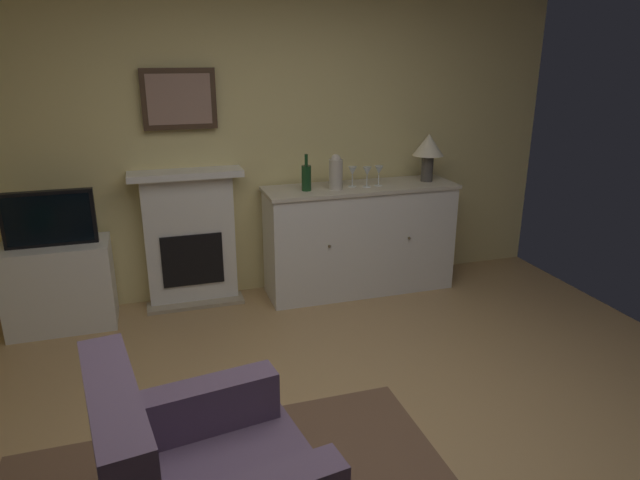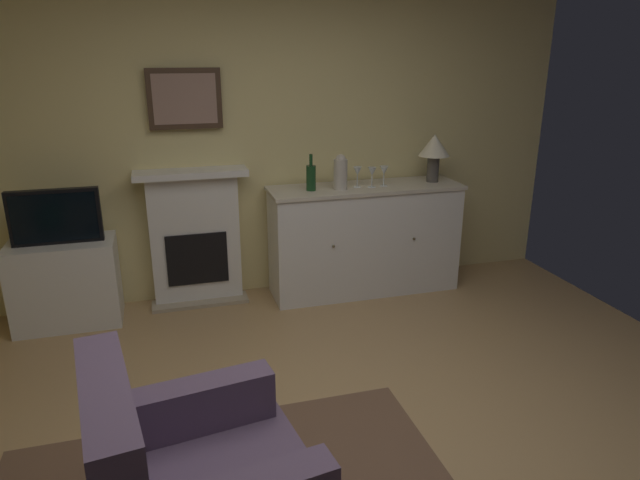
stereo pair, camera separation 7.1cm
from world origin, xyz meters
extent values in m
cube|color=tan|center=(0.00, 0.00, -0.05)|extent=(5.24, 4.82, 0.10)
cube|color=#EAD68C|center=(0.00, 2.38, 1.43)|extent=(5.24, 0.06, 2.87)
cube|color=white|center=(-0.60, 2.26, 0.53)|extent=(0.70, 0.18, 1.05)
cube|color=tan|center=(-0.60, 2.16, 0.01)|extent=(0.77, 0.20, 0.03)
cube|color=black|center=(-0.60, 2.17, 0.39)|extent=(0.48, 0.02, 0.42)
cube|color=white|center=(-0.60, 2.23, 1.07)|extent=(0.87, 0.27, 0.05)
cube|color=#473323|center=(-0.60, 2.30, 1.63)|extent=(0.55, 0.03, 0.45)
cube|color=#9E7A6B|center=(-0.60, 2.28, 1.63)|extent=(0.47, 0.01, 0.37)
cube|color=white|center=(0.79, 2.08, 0.44)|extent=(1.58, 0.45, 0.89)
cube|color=beige|center=(0.79, 2.08, 0.90)|extent=(1.61, 0.48, 0.03)
sphere|color=brown|center=(0.45, 1.84, 0.51)|extent=(0.02, 0.02, 0.02)
sphere|color=brown|center=(1.14, 1.84, 0.51)|extent=(0.02, 0.02, 0.02)
cylinder|color=#4C4742|center=(1.39, 2.08, 1.03)|extent=(0.10, 0.10, 0.22)
cone|color=#EFE5C6|center=(1.39, 2.08, 1.23)|extent=(0.26, 0.26, 0.18)
cylinder|color=#193F1E|center=(0.32, 2.05, 1.02)|extent=(0.08, 0.08, 0.20)
cylinder|color=#193F1E|center=(0.32, 2.05, 1.16)|extent=(0.03, 0.03, 0.09)
cylinder|color=silver|center=(0.71, 2.07, 0.92)|extent=(0.06, 0.06, 0.00)
cylinder|color=silver|center=(0.71, 2.07, 0.97)|extent=(0.01, 0.01, 0.09)
cone|color=silver|center=(0.71, 2.07, 1.05)|extent=(0.07, 0.07, 0.07)
cylinder|color=silver|center=(0.82, 2.02, 0.92)|extent=(0.06, 0.06, 0.00)
cylinder|color=silver|center=(0.82, 2.02, 0.97)|extent=(0.01, 0.01, 0.09)
cone|color=silver|center=(0.82, 2.02, 1.05)|extent=(0.07, 0.07, 0.07)
cylinder|color=silver|center=(0.93, 2.04, 0.92)|extent=(0.06, 0.06, 0.00)
cylinder|color=silver|center=(0.93, 2.04, 0.97)|extent=(0.01, 0.01, 0.09)
cone|color=silver|center=(0.93, 2.04, 1.05)|extent=(0.07, 0.07, 0.07)
cylinder|color=beige|center=(0.56, 2.03, 1.04)|extent=(0.11, 0.11, 0.24)
sphere|color=beige|center=(0.56, 2.03, 1.16)|extent=(0.08, 0.08, 0.08)
cube|color=white|center=(-1.57, 2.09, 0.32)|extent=(0.75, 0.42, 0.65)
cube|color=black|center=(-1.57, 2.07, 0.85)|extent=(0.62, 0.06, 0.40)
cube|color=black|center=(-1.57, 2.04, 0.85)|extent=(0.57, 0.01, 0.35)
cube|color=#604C66|center=(-1.06, -0.42, 0.67)|extent=(0.27, 0.78, 0.50)
cube|color=#604C66|center=(-0.78, -0.05, 0.53)|extent=(0.73, 0.25, 0.22)
cylinder|color=#473323|center=(-0.44, 0.00, 0.05)|extent=(0.05, 0.05, 0.10)
camera|label=1|loc=(-0.88, -2.15, 1.96)|focal=31.64mm
camera|label=2|loc=(-0.81, -2.17, 1.96)|focal=31.64mm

